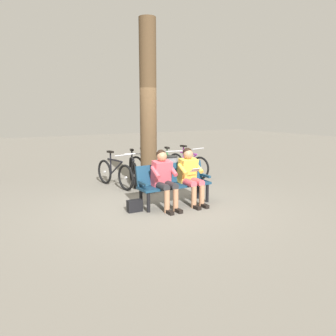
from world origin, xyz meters
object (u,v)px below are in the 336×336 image
Objects in this scene: litter_bin at (171,172)px; bicycle_black at (188,165)px; tree_trunk at (148,108)px; bicycle_green at (115,173)px; person_reading at (190,173)px; person_companion at (164,176)px; bicycle_orange at (133,171)px; bicycle_purple at (148,168)px; bench at (173,181)px; handbag at (135,206)px; bicycle_blue at (169,168)px.

bicycle_black reaches higher than litter_bin.
litter_bin is (-0.63, -0.00, -1.61)m from tree_trunk.
person_reading is at bearing 8.91° from bicycle_green.
person_companion reaches higher than bicycle_orange.
bicycle_purple is (-0.53, -1.10, -1.67)m from tree_trunk.
bench is 1.02m from handbag.
bicycle_green is at bearing -76.62° from bench.
bicycle_black is at bearing -132.12° from person_companion.
bicycle_orange is at bearing 88.31° from bicycle_green.
tree_trunk is at bearing 0.28° from litter_bin.
bicycle_purple is (-1.50, -2.41, 0.24)m from handbag.
tree_trunk is 2.44× the size of bicycle_blue.
person_reading is 2.95m from bicycle_black.
person_reading reaches higher than bench.
person_reading is at bearing 179.95° from person_companion.
bench is at bearing -52.19° from bicycle_black.
person_reading is 1.45m from litter_bin.
bicycle_green is at bearing -77.41° from bicycle_blue.
tree_trunk reaches higher than bicycle_blue.
bicycle_blue is (0.74, 0.15, 0.00)m from bicycle_black.
bicycle_black is (-1.58, -2.48, -0.31)m from person_reading.
bicycle_black reaches higher than bench.
bicycle_blue is 1.01× the size of bicycle_purple.
person_reading is 2.40m from bicycle_orange.
bicycle_blue is at bearing -133.07° from handbag.
bicycle_green reaches higher than bench.
bicycle_black is (-1.86, -1.09, -1.67)m from tree_trunk.
bicycle_blue is at bearing 60.17° from bicycle_purple.
person_companion is 2.30m from bicycle_green.
bicycle_green is (2.41, 0.20, 0.00)m from bicycle_black.
handbag is (1.26, -0.08, -0.54)m from person_reading.
bicycle_orange reaches higher than handbag.
person_companion is 2.42m from bicycle_orange.
bicycle_blue is at bearing -91.00° from bicycle_black.
bicycle_blue is (-0.49, -0.93, -0.06)m from litter_bin.
bench is 0.39m from person_reading.
bicycle_purple is 0.99× the size of bicycle_green.
bicycle_orange reaches higher than bench.
handbag is 0.18× the size of bicycle_blue.
bicycle_green reaches higher than handbag.
bicycle_purple is 1.10m from bicycle_green.
bicycle_orange is at bearing -90.26° from tree_trunk.
bicycle_black is at bearing 83.56° from bicycle_green.
bicycle_orange is (-0.98, -2.29, 0.24)m from handbag.
person_reading reaches higher than bicycle_black.
tree_trunk reaches higher than person_companion.
bicycle_purple is at bearing -115.48° from tree_trunk.
person_reading is 4.00× the size of handbag.
bicycle_blue is 1.03× the size of bicycle_orange.
handbag is 0.18× the size of bicycle_green.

